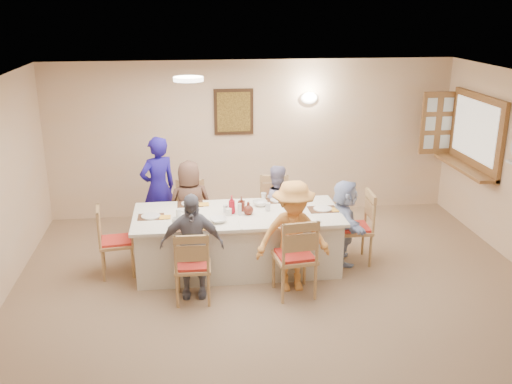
{
  "coord_description": "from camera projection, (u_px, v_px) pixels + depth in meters",
  "views": [
    {
      "loc": [
        -1.04,
        -5.4,
        3.34
      ],
      "look_at": [
        -0.2,
        1.4,
        1.05
      ],
      "focal_mm": 40.0,
      "sensor_mm": 36.0,
      "label": 1
    }
  ],
  "objects": [
    {
      "name": "ground",
      "position": [
        290.0,
        322.0,
        6.27
      ],
      "size": [
        7.0,
        7.0,
        0.0
      ],
      "primitive_type": "plane",
      "color": "#897256"
    },
    {
      "name": "room_walls",
      "position": [
        292.0,
        191.0,
        5.79
      ],
      "size": [
        7.0,
        7.0,
        7.0
      ],
      "color": "beige",
      "rests_on": "ground"
    },
    {
      "name": "wall_picture",
      "position": [
        234.0,
        112.0,
        8.95
      ],
      "size": [
        0.62,
        0.05,
        0.72
      ],
      "color": "black",
      "rests_on": "room_walls"
    },
    {
      "name": "wall_sconce",
      "position": [
        309.0,
        98.0,
        9.01
      ],
      "size": [
        0.26,
        0.09,
        0.18
      ],
      "primitive_type": "ellipsoid",
      "color": "white",
      "rests_on": "room_walls"
    },
    {
      "name": "ceiling_light",
      "position": [
        188.0,
        79.0,
        6.78
      ],
      "size": [
        0.36,
        0.36,
        0.05
      ],
      "primitive_type": "cylinder",
      "color": "white",
      "rests_on": "room_walls"
    },
    {
      "name": "serving_hatch",
      "position": [
        476.0,
        133.0,
        8.42
      ],
      "size": [
        0.06,
        1.5,
        1.15
      ],
      "primitive_type": "cube",
      "color": "#946036",
      "rests_on": "room_walls"
    },
    {
      "name": "hatch_sill",
      "position": [
        464.0,
        167.0,
        8.58
      ],
      "size": [
        0.3,
        1.5,
        0.05
      ],
      "primitive_type": "cube",
      "color": "#946036",
      "rests_on": "room_walls"
    },
    {
      "name": "shutter_door",
      "position": [
        438.0,
        123.0,
        9.11
      ],
      "size": [
        0.55,
        0.04,
        1.0
      ],
      "primitive_type": "cube",
      "color": "#946036",
      "rests_on": "room_walls"
    },
    {
      "name": "dining_table",
      "position": [
        238.0,
        240.0,
        7.45
      ],
      "size": [
        2.66,
        1.13,
        0.76
      ],
      "primitive_type": "cube",
      "color": "silver",
      "rests_on": "ground"
    },
    {
      "name": "chair_back_left",
      "position": [
        191.0,
        215.0,
        8.1
      ],
      "size": [
        0.46,
        0.46,
        0.93
      ],
      "primitive_type": null,
      "rotation": [
        0.0,
        0.0,
        -0.04
      ],
      "color": "tan",
      "rests_on": "ground"
    },
    {
      "name": "chair_back_right",
      "position": [
        274.0,
        210.0,
        8.24
      ],
      "size": [
        0.52,
        0.52,
        0.96
      ],
      "primitive_type": null,
      "rotation": [
        0.0,
        0.0,
        -0.15
      ],
      "color": "tan",
      "rests_on": "ground"
    },
    {
      "name": "chair_front_left",
      "position": [
        193.0,
        264.0,
        6.6
      ],
      "size": [
        0.45,
        0.45,
        0.91
      ],
      "primitive_type": null,
      "rotation": [
        0.0,
        0.0,
        3.11
      ],
      "color": "tan",
      "rests_on": "ground"
    },
    {
      "name": "chair_front_right",
      "position": [
        295.0,
        255.0,
        6.72
      ],
      "size": [
        0.54,
        0.54,
        1.01
      ],
      "primitive_type": null,
      "rotation": [
        0.0,
        0.0,
        3.26
      ],
      "color": "tan",
      "rests_on": "ground"
    },
    {
      "name": "chair_left_end",
      "position": [
        116.0,
        241.0,
        7.24
      ],
      "size": [
        0.49,
        0.49,
        0.92
      ],
      "primitive_type": null,
      "rotation": [
        0.0,
        0.0,
        1.69
      ],
      "color": "tan",
      "rests_on": "ground"
    },
    {
      "name": "chair_right_end",
      "position": [
        353.0,
        227.0,
        7.59
      ],
      "size": [
        0.49,
        0.49,
        0.98
      ],
      "primitive_type": null,
      "rotation": [
        0.0,
        0.0,
        -1.61
      ],
      "color": "tan",
      "rests_on": "ground"
    },
    {
      "name": "diner_back_left",
      "position": [
        190.0,
        206.0,
        7.93
      ],
      "size": [
        0.76,
        0.62,
        1.28
      ],
      "primitive_type": "imported",
      "rotation": [
        0.0,
        0.0,
        3.31
      ],
      "color": "brown",
      "rests_on": "ground"
    },
    {
      "name": "diner_back_right",
      "position": [
        275.0,
        206.0,
        8.09
      ],
      "size": [
        0.61,
        0.5,
        1.19
      ],
      "primitive_type": "imported",
      "rotation": [
        0.0,
        0.0,
        3.18
      ],
      "color": "#8A85AB",
      "rests_on": "ground"
    },
    {
      "name": "diner_front_left",
      "position": [
        192.0,
        246.0,
        6.65
      ],
      "size": [
        0.79,
        0.41,
        1.28
      ],
      "primitive_type": "imported",
      "rotation": [
        0.0,
        0.0,
        -0.07
      ],
      "color": "slate",
      "rests_on": "ground"
    },
    {
      "name": "diner_front_right",
      "position": [
        293.0,
        237.0,
        6.78
      ],
      "size": [
        0.92,
        0.56,
        1.38
      ],
      "primitive_type": "imported",
      "rotation": [
        0.0,
        0.0,
        0.02
      ],
      "color": "#F7A74F",
      "rests_on": "ground"
    },
    {
      "name": "diner_right_end",
      "position": [
        344.0,
        222.0,
        7.55
      ],
      "size": [
        1.1,
        0.45,
        1.15
      ],
      "primitive_type": "imported",
      "rotation": [
        0.0,
        0.0,
        1.52
      ],
      "color": "#B2C4F2",
      "rests_on": "ground"
    },
    {
      "name": "caregiver",
      "position": [
        158.0,
        188.0,
        8.28
      ],
      "size": [
        0.88,
        0.85,
        1.54
      ],
      "primitive_type": "imported",
      "rotation": [
        0.0,
        0.0,
        3.66
      ],
      "color": "#1F1593",
      "rests_on": "ground"
    },
    {
      "name": "placemat_fl",
      "position": [
        191.0,
        227.0,
        6.86
      ],
      "size": [
        0.38,
        0.28,
        0.01
      ],
      "primitive_type": "cube",
      "color": "#472B19",
      "rests_on": "dining_table"
    },
    {
      "name": "plate_fl",
      "position": [
        191.0,
        227.0,
        6.86
      ],
      "size": [
        0.24,
        0.24,
        0.02
      ],
      "primitive_type": "cylinder",
      "color": "white",
      "rests_on": "dining_table"
    },
    {
      "name": "napkin_fl",
      "position": [
        206.0,
        228.0,
        6.83
      ],
      "size": [
        0.14,
        0.14,
        0.01
      ],
      "primitive_type": "cube",
      "color": "#F9B034",
      "rests_on": "dining_table"
    },
    {
      "name": "placemat_fr",
      "position": [
        289.0,
        223.0,
        7.0
      ],
      "size": [
        0.33,
        0.24,
        0.01
      ],
      "primitive_type": "cube",
      "color": "#472B19",
      "rests_on": "dining_table"
    },
    {
      "name": "plate_fr",
      "position": [
        289.0,
        222.0,
        6.99
      ],
      "size": [
        0.23,
        0.23,
        0.01
      ],
      "primitive_type": "cylinder",
      "color": "white",
      "rests_on": "dining_table"
    },
    {
      "name": "napkin_fr",
      "position": [
        304.0,
        223.0,
        6.97
      ],
      "size": [
        0.13,
        0.13,
        0.01
      ],
      "primitive_type": "cube",
      "color": "#F9B034",
      "rests_on": "dining_table"
    },
    {
      "name": "placemat_bl",
      "position": [
        190.0,
        204.0,
        7.65
      ],
      "size": [
        0.34,
        0.25,
        0.01
      ],
      "primitive_type": "cube",
      "color": "#472B19",
      "rests_on": "dining_table"
    },
    {
      "name": "plate_bl",
      "position": [
        190.0,
        203.0,
        7.65
      ],
      "size": [
        0.24,
        0.24,
        0.02
      ],
      "primitive_type": "cylinder",
      "color": "white",
      "rests_on": "dining_table"
    },
    {
      "name": "napkin_bl",
      "position": [
        204.0,
        204.0,
        7.62
      ],
      "size": [
        0.14,
        0.14,
        0.01
      ],
      "primitive_type": "cube",
      "color": "#F9B034",
      "rests_on": "dining_table"
    },
    {
      "name": "placemat_br",
      "position": [
        278.0,
        200.0,
        7.79
      ],
      "size": [
        0.33,
        0.24,
        0.01
      ],
      "primitive_type": "cube",
      "color": "#472B19",
      "rests_on": "dining_table"
    },
    {
      "name": "plate_br",
      "position": [
        278.0,
        200.0,
        7.79
      ],
      "size": [
        0.23,
        0.23,
        0.01
      ],
      "primitive_type": "cylinder",
      "color": "white",
      "rests_on": "dining_table"
    },
    {
      "name": "napkin_br",
      "position": [
        292.0,
        201.0,
        7.76
      ],
      "size": [
        0.14,
        0.14,
        0.01
      ],
      "primitive_type": "cube",
      "color": "#F9B034",
      "rests_on": "dining_table"
    },
    {
      "name": "placemat_le",
      "position": [
        151.0,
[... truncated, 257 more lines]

